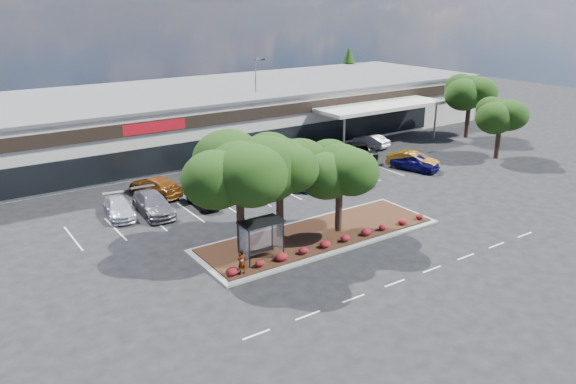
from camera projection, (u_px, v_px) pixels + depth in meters
ground at (378, 250)px, 37.69m from camera, size 160.00×160.00×0.00m
retail_store at (174, 119)px, 63.20m from camera, size 80.40×25.20×6.25m
landscape_island at (319, 235)px, 39.71m from camera, size 18.00×6.00×0.26m
lane_markings at (289, 205)px, 45.76m from camera, size 33.12×20.06×0.01m
shrub_row at (338, 240)px, 37.94m from camera, size 17.00×0.80×0.50m
bus_shelter at (260, 228)px, 35.26m from camera, size 2.75×1.55×2.59m
island_tree_west at (240, 195)px, 35.58m from camera, size 7.20×7.20×7.89m
island_tree_mid at (280, 186)px, 38.08m from camera, size 6.60×6.60×7.32m
island_tree_east at (339, 187)px, 39.16m from camera, size 5.80×5.80×6.50m
tree_east_near at (499, 128)px, 58.24m from camera, size 5.60×5.60×6.51m
tree_east_far at (469, 106)px, 66.96m from camera, size 6.40×6.40×7.62m
conifer_north_east at (348, 75)px, 88.66m from camera, size 3.96×3.96×9.00m
person_waiting at (242, 262)px, 33.60m from camera, size 0.62×0.45×1.57m
light_pole at (257, 109)px, 62.09m from camera, size 1.43×0.53×9.94m
car_0 at (119, 208)px, 43.23m from camera, size 2.56×4.93×1.37m
car_1 at (153, 204)px, 43.73m from camera, size 2.58×5.67×1.61m
car_2 at (203, 198)px, 45.39m from camera, size 1.98×4.32×1.44m
car_3 at (265, 180)px, 49.87m from camera, size 3.62×5.46×1.47m
car_4 at (295, 180)px, 49.79m from camera, size 2.26×4.52×1.42m
car_5 at (285, 176)px, 50.78m from camera, size 2.53×5.48×1.52m
car_6 at (345, 173)px, 51.28m from camera, size 3.42×5.41×1.72m
car_7 at (415, 162)px, 54.96m from camera, size 3.31×5.25×1.67m
car_8 at (413, 161)px, 55.30m from camera, size 3.64×5.39×1.68m
car_10 at (155, 186)px, 47.82m from camera, size 3.65×6.00×1.63m
car_11 at (211, 168)px, 52.81m from camera, size 3.46×5.32×1.66m
car_12 at (219, 166)px, 53.59m from camera, size 3.25×6.04×1.61m
car_13 at (236, 161)px, 55.52m from camera, size 2.93×4.78×1.49m
car_14 at (333, 154)px, 58.29m from camera, size 2.48×4.98×1.39m
car_15 at (356, 150)px, 59.19m from camera, size 4.75×6.67×1.69m
car_17 at (371, 141)px, 63.41m from camera, size 2.18×4.56×1.44m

